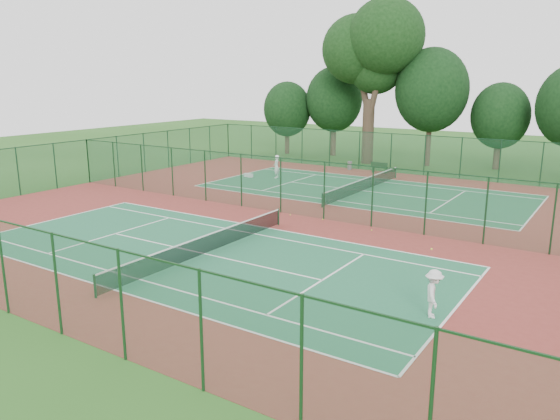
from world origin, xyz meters
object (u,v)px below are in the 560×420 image
object	(u,v)px
kit_bag	(248,175)
bench	(380,167)
big_tree	(373,48)
player_far	(276,167)
trash_bin	(350,165)
player_near	(434,294)

from	to	relation	value
kit_bag	bench	bearing A→B (deg)	51.52
bench	kit_bag	xyz separation A→B (m)	(-8.52, -8.07, -0.35)
kit_bag	big_tree	size ratio (longest dim) A/B	0.05
player_far	kit_bag	xyz separation A→B (m)	(-2.23, -0.95, -0.82)
trash_bin	bench	xyz separation A→B (m)	(3.03, -0.21, 0.12)
player_far	bench	xyz separation A→B (m)	(6.29, 7.11, -0.47)
player_near	bench	xyz separation A→B (m)	(-13.55, 27.08, -0.38)
trash_bin	kit_bag	xyz separation A→B (m)	(-5.49, -8.27, -0.23)
big_tree	trash_bin	bearing A→B (deg)	-87.25
player_near	player_far	world-z (taller)	player_far
trash_bin	big_tree	size ratio (longest dim) A/B	0.05
bench	big_tree	xyz separation A→B (m)	(-3.26, 4.96, 10.48)
player_near	kit_bag	distance (m)	29.14
bench	player_far	bearing A→B (deg)	-131.36
bench	big_tree	bearing A→B (deg)	123.43
player_near	kit_bag	world-z (taller)	player_near
big_tree	player_far	bearing A→B (deg)	-104.09
player_far	trash_bin	world-z (taller)	player_far
player_near	trash_bin	distance (m)	31.94
trash_bin	bench	size ratio (longest dim) A/B	0.49
bench	kit_bag	world-z (taller)	bench
bench	big_tree	world-z (taller)	big_tree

